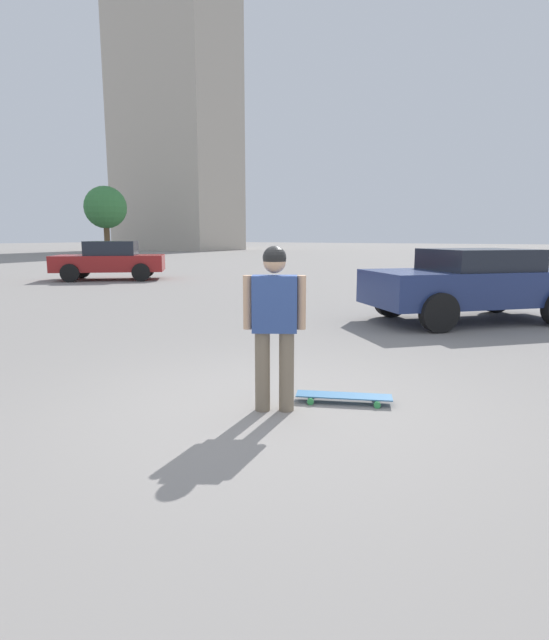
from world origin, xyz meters
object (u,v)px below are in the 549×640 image
skateboard (344,396)px  car_parked_far (110,260)px  person (274,317)px  car_parked_near (473,283)px

skateboard → car_parked_far: size_ratio=0.22×
person → car_parked_far: bearing=114.7°
person → car_parked_near: bearing=54.1°
person → car_parked_far: 15.85m
person → car_parked_near: person is taller
skateboard → car_parked_far: car_parked_far is taller
skateboard → car_parked_near: bearing=-114.2°
person → car_parked_near: size_ratio=0.38×
person → car_parked_far: person is taller
skateboard → car_parked_far: bearing=-55.2°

